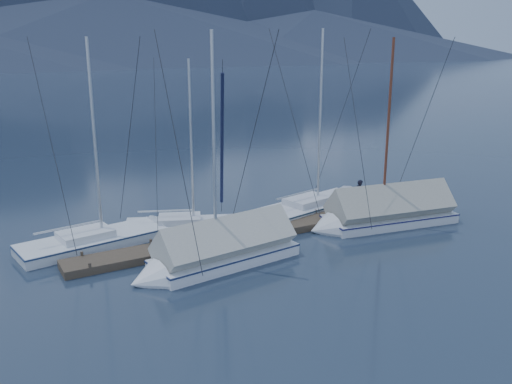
# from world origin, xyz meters

# --- Properties ---
(ground) EXTENTS (1000.00, 1000.00, 0.00)m
(ground) POSITION_xyz_m (0.00, 0.00, 0.00)
(ground) COLOR #152030
(ground) RESTS_ON ground
(dock) EXTENTS (18.00, 1.50, 0.54)m
(dock) POSITION_xyz_m (0.00, 2.00, 0.11)
(dock) COLOR #382D23
(dock) RESTS_ON ground
(mooring_posts) EXTENTS (15.12, 1.52, 0.35)m
(mooring_posts) POSITION_xyz_m (-0.50, 2.00, 0.35)
(mooring_posts) COLOR #382D23
(mooring_posts) RESTS_ON ground
(sailboat_open_left) EXTENTS (7.90, 3.51, 10.14)m
(sailboat_open_left) POSITION_xyz_m (-6.15, 4.64, 0.18)
(sailboat_open_left) COLOR silver
(sailboat_open_left) RESTS_ON ground
(sailboat_open_mid) EXTENTS (7.10, 4.43, 9.10)m
(sailboat_open_mid) POSITION_xyz_m (-1.77, 4.17, 0.16)
(sailboat_open_mid) COLOR silver
(sailboat_open_mid) RESTS_ON ground
(sailboat_open_right) EXTENTS (8.36, 4.01, 10.67)m
(sailboat_open_right) POSITION_xyz_m (5.66, 4.18, 0.19)
(sailboat_open_right) COLOR silver
(sailboat_open_right) RESTS_ON ground
(sailboat_covered_near) EXTENTS (8.17, 3.75, 10.25)m
(sailboat_covered_near) POSITION_xyz_m (6.31, 0.37, 0.51)
(sailboat_covered_near) COLOR silver
(sailboat_covered_near) RESTS_ON ground
(sailboat_covered_far) EXTENTS (7.61, 3.27, 10.39)m
(sailboat_covered_far) POSITION_xyz_m (-3.34, -0.27, 0.51)
(sailboat_covered_far) COLOR white
(sailboat_covered_far) RESTS_ON ground
(person) EXTENTS (0.47, 0.63, 1.58)m
(person) POSITION_xyz_m (6.59, 2.29, 1.13)
(person) COLOR black
(person) RESTS_ON dock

